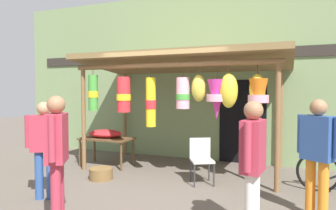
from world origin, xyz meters
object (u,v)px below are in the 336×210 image
wicker_basket_by_table (101,174)px  vendor_in_orange (57,149)px  flower_heap_on_table (106,134)px  display_table (107,141)px  customer_foreground (44,142)px  folding_chair (201,156)px  passerby_at_right (318,149)px  shopper_by_bananas (253,159)px

wicker_basket_by_table → vendor_in_orange: (0.68, -1.96, 0.88)m
wicker_basket_by_table → flower_heap_on_table: bearing=118.6°
display_table → wicker_basket_by_table: bearing=-62.8°
customer_foreground → wicker_basket_by_table: bearing=80.6°
wicker_basket_by_table → vendor_in_orange: vendor_in_orange is taller
display_table → flower_heap_on_table: (-0.06, 0.05, 0.16)m
folding_chair → passerby_at_right: passerby_at_right is taller
display_table → flower_heap_on_table: flower_heap_on_table is taller
folding_chair → vendor_in_orange: (-1.21, -2.46, 0.49)m
display_table → wicker_basket_by_table: 1.19m
customer_foreground → passerby_at_right: 4.07m
wicker_basket_by_table → shopper_by_bananas: shopper_by_bananas is taller
customer_foreground → folding_chair: bearing=39.9°
wicker_basket_by_table → passerby_at_right: (3.79, -0.47, 0.85)m
flower_heap_on_table → customer_foreground: size_ratio=0.53×
display_table → flower_heap_on_table: size_ratio=1.43×
passerby_at_right → display_table: bearing=161.3°
customer_foreground → flower_heap_on_table: bearing=98.7°
display_table → folding_chair: (2.40, -0.47, -0.08)m
wicker_basket_by_table → shopper_by_bananas: bearing=-25.0°
vendor_in_orange → folding_chair: bearing=63.8°
folding_chair → vendor_in_orange: vendor_in_orange is taller
flower_heap_on_table → vendor_in_orange: 3.24m
shopper_by_bananas → vendor_in_orange: bearing=-167.0°
flower_heap_on_table → customer_foreground: customer_foreground is taller
display_table → customer_foreground: bearing=-82.5°
display_table → customer_foreground: customer_foreground is taller
vendor_in_orange → display_table: bearing=111.9°
flower_heap_on_table → wicker_basket_by_table: bearing=-61.4°
flower_heap_on_table → wicker_basket_by_table: (0.56, -1.03, -0.63)m
folding_chair → vendor_in_orange: 2.79m
display_table → passerby_at_right: passerby_at_right is taller
wicker_basket_by_table → shopper_by_bananas: size_ratio=0.28×
folding_chair → passerby_at_right: bearing=-27.2°
flower_heap_on_table → shopper_by_bananas: (3.60, -2.44, 0.22)m
display_table → vendor_in_orange: (1.18, -2.94, 0.41)m
flower_heap_on_table → folding_chair: 2.52m
shopper_by_bananas → passerby_at_right: 1.20m
vendor_in_orange → passerby_at_right: size_ratio=1.03×
wicker_basket_by_table → display_table: bearing=117.2°
vendor_in_orange → customer_foreground: bearing=141.6°
folding_chair → vendor_in_orange: size_ratio=0.50×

